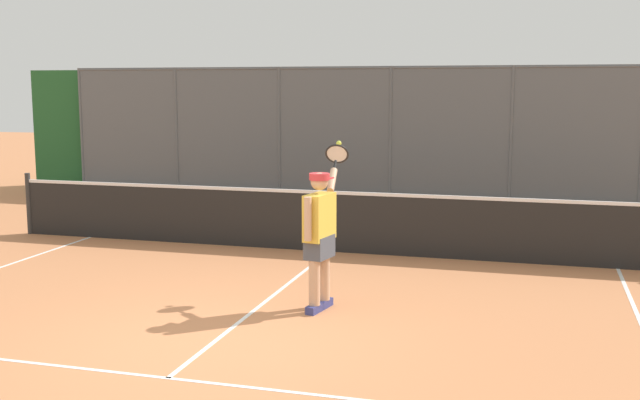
% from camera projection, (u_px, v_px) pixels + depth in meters
% --- Properties ---
extents(ground_plane, '(60.00, 60.00, 0.00)m').
position_uv_depth(ground_plane, '(213.00, 343.00, 7.78)').
color(ground_plane, '#C67A4C').
extents(court_line_markings, '(8.55, 10.02, 0.01)m').
position_uv_depth(court_line_markings, '(150.00, 392.00, 6.53)').
color(court_line_markings, white).
rests_on(court_line_markings, ground).
extents(fence_backdrop, '(18.24, 1.37, 2.99)m').
position_uv_depth(fence_backdrop, '(396.00, 136.00, 17.29)').
color(fence_backdrop, '#565B60').
rests_on(fence_backdrop, ground).
extents(tennis_net, '(10.98, 0.09, 1.07)m').
position_uv_depth(tennis_net, '(329.00, 220.00, 12.00)').
color(tennis_net, '#2D2D2D').
rests_on(tennis_net, ground).
extents(tennis_player, '(0.32, 1.38, 1.89)m').
position_uv_depth(tennis_player, '(320.00, 231.00, 8.82)').
color(tennis_player, navy).
rests_on(tennis_player, ground).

